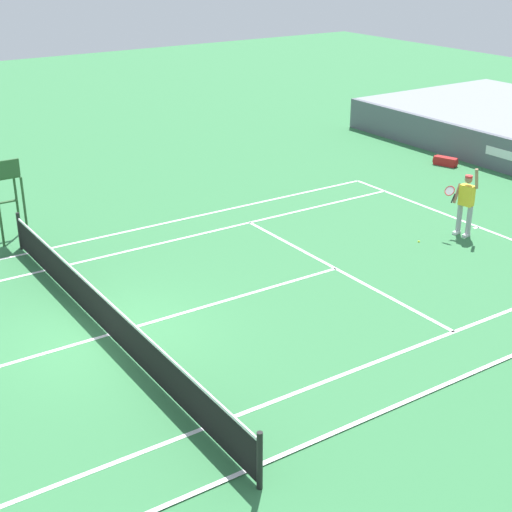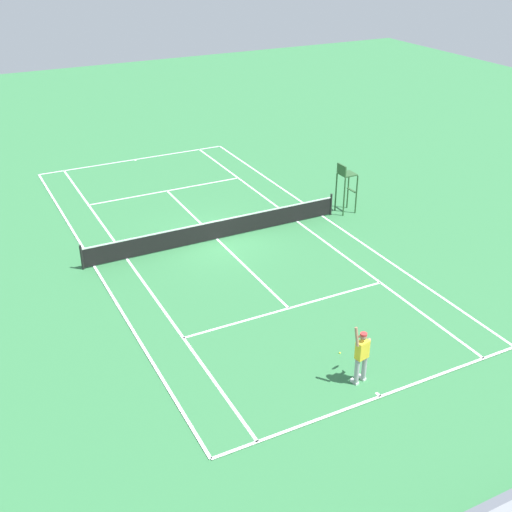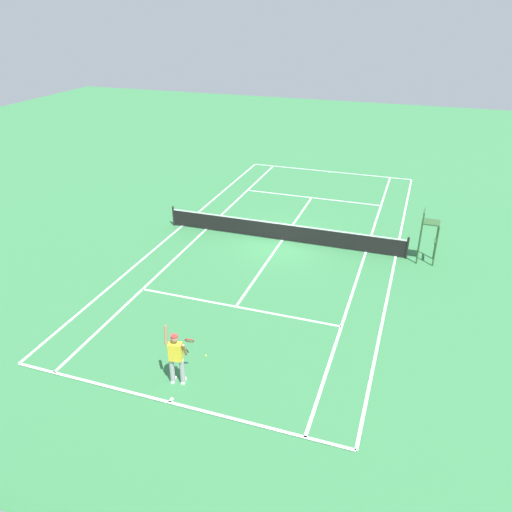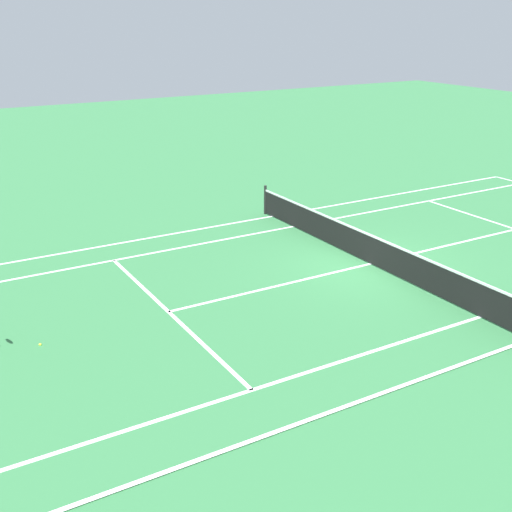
{
  "view_description": "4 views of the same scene",
  "coord_description": "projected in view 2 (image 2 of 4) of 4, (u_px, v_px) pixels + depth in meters",
  "views": [
    {
      "loc": [
        13.91,
        -5.38,
        8.13
      ],
      "look_at": [
        0.04,
        3.86,
        1.0
      ],
      "focal_mm": 53.19,
      "sensor_mm": 36.0,
      "label": 1
    },
    {
      "loc": [
        10.15,
        23.62,
        12.66
      ],
      "look_at": [
        0.04,
        3.86,
        1.0
      ],
      "focal_mm": 45.39,
      "sensor_mm": 36.0,
      "label": 2
    },
    {
      "loc": [
        -6.04,
        21.68,
        10.57
      ],
      "look_at": [
        0.04,
        3.86,
        1.0
      ],
      "focal_mm": 35.19,
      "sensor_mm": 36.0,
      "label": 3
    },
    {
      "loc": [
        -13.59,
        11.88,
        6.98
      ],
      "look_at": [
        0.04,
        3.86,
        1.0
      ],
      "focal_mm": 45.45,
      "sensor_mm": 36.0,
      "label": 4
    }
  ],
  "objects": [
    {
      "name": "net",
      "position": [
        217.0,
        229.0,
        28.35
      ],
      "size": [
        11.98,
        0.1,
        1.07
      ],
      "color": "black",
      "rests_on": "ground"
    },
    {
      "name": "umpire_chair",
      "position": [
        346.0,
        182.0,
        30.58
      ],
      "size": [
        0.77,
        0.77,
        2.44
      ],
      "color": "#2D562D",
      "rests_on": "ground"
    },
    {
      "name": "tennis_ball",
      "position": [
        340.0,
        353.0,
        21.11
      ],
      "size": [
        0.07,
        0.07,
        0.07
      ],
      "primitive_type": "sphere",
      "color": "#D1E533",
      "rests_on": "ground"
    },
    {
      "name": "tennis_player",
      "position": [
        362.0,
        355.0,
        19.4
      ],
      "size": [
        0.75,
        0.73,
        2.08
      ],
      "color": "#9E9EA3",
      "rests_on": "ground"
    },
    {
      "name": "ground_plane",
      "position": [
        217.0,
        240.0,
        28.6
      ],
      "size": [
        80.0,
        80.0,
        0.0
      ],
      "primitive_type": "plane",
      "color": "#337542"
    },
    {
      "name": "court",
      "position": [
        217.0,
        239.0,
        28.59
      ],
      "size": [
        11.08,
        23.88,
        0.03
      ],
      "color": "#337542",
      "rests_on": "ground"
    }
  ]
}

